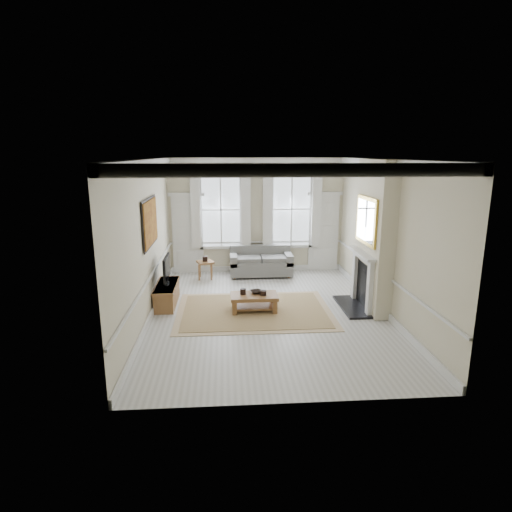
{
  "coord_description": "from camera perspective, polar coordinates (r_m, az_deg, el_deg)",
  "views": [
    {
      "loc": [
        -0.92,
        -9.05,
        3.51
      ],
      "look_at": [
        -0.24,
        0.33,
        1.25
      ],
      "focal_mm": 30.0,
      "sensor_mm": 36.0,
      "label": 1
    }
  ],
  "objects": [
    {
      "name": "painting",
      "position": [
        9.6,
        -13.95,
        4.37
      ],
      "size": [
        0.05,
        1.66,
        1.06
      ],
      "primitive_type": "cube",
      "color": "#B57B1F",
      "rests_on": "left_wall"
    },
    {
      "name": "coffee_table",
      "position": [
        9.74,
        -0.25,
        -5.61
      ],
      "size": [
        1.07,
        0.63,
        0.4
      ],
      "rotation": [
        0.0,
        0.0,
        0.01
      ],
      "color": "brown",
      "rests_on": "rug"
    },
    {
      "name": "sofa",
      "position": [
        12.6,
        0.64,
        -0.98
      ],
      "size": [
        1.81,
        0.88,
        0.85
      ],
      "color": "slate",
      "rests_on": "floor"
    },
    {
      "name": "back_wall",
      "position": [
        12.81,
        0.03,
        5.39
      ],
      "size": [
        5.2,
        0.0,
        5.2
      ],
      "primitive_type": "plane",
      "rotation": [
        1.57,
        0.0,
        0.0
      ],
      "color": "beige",
      "rests_on": "floor"
    },
    {
      "name": "left_wall",
      "position": [
        9.38,
        -14.37,
        1.97
      ],
      "size": [
        0.0,
        7.2,
        7.2
      ],
      "primitive_type": "plane",
      "rotation": [
        1.57,
        0.0,
        1.57
      ],
      "color": "beige",
      "rests_on": "floor"
    },
    {
      "name": "ceramic_pot_a",
      "position": [
        9.73,
        -1.74,
        -4.74
      ],
      "size": [
        0.13,
        0.13,
        0.13
      ],
      "primitive_type": "cylinder",
      "color": "black",
      "rests_on": "coffee_table"
    },
    {
      "name": "mirror",
      "position": [
        9.87,
        14.46,
        4.59
      ],
      "size": [
        0.06,
        1.26,
        1.06
      ],
      "primitive_type": "cube",
      "color": "gold",
      "rests_on": "chimney_breast"
    },
    {
      "name": "rug",
      "position": [
        9.84,
        -0.25,
        -7.3
      ],
      "size": [
        3.5,
        2.6,
        0.02
      ],
      "primitive_type": "cube",
      "color": "olive",
      "rests_on": "floor"
    },
    {
      "name": "window_left",
      "position": [
        12.7,
        -4.71,
        6.19
      ],
      "size": [
        1.26,
        0.2,
        2.2
      ],
      "primitive_type": null,
      "color": "#B2BCC6",
      "rests_on": "back_wall"
    },
    {
      "name": "door_left",
      "position": [
        12.88,
        -9.1,
        2.78
      ],
      "size": [
        0.9,
        0.08,
        2.3
      ],
      "primitive_type": "cube",
      "color": "silver",
      "rests_on": "floor"
    },
    {
      "name": "window_right",
      "position": [
        12.85,
        4.75,
        6.27
      ],
      "size": [
        1.26,
        0.2,
        2.2
      ],
      "primitive_type": null,
      "color": "#B2BCC6",
      "rests_on": "back_wall"
    },
    {
      "name": "ceiling",
      "position": [
        9.1,
        1.73,
        12.82
      ],
      "size": [
        7.2,
        7.2,
        0.0
      ],
      "primitive_type": "plane",
      "rotation": [
        3.14,
        0.0,
        0.0
      ],
      "color": "white",
      "rests_on": "back_wall"
    },
    {
      "name": "floor",
      "position": [
        9.75,
        1.58,
        -7.59
      ],
      "size": [
        7.2,
        7.2,
        0.0
      ],
      "primitive_type": "plane",
      "color": "#B7B5AD",
      "rests_on": "ground"
    },
    {
      "name": "fireplace",
      "position": [
        10.15,
        13.96,
        -2.78
      ],
      "size": [
        0.21,
        1.45,
        1.33
      ],
      "color": "silver",
      "rests_on": "floor"
    },
    {
      "name": "bowl",
      "position": [
        9.8,
        0.01,
        -4.8
      ],
      "size": [
        0.34,
        0.34,
        0.06
      ],
      "primitive_type": "imported",
      "rotation": [
        0.0,
        0.0,
        0.39
      ],
      "color": "black",
      "rests_on": "coffee_table"
    },
    {
      "name": "chimney_breast",
      "position": [
        10.0,
        15.51,
        2.6
      ],
      "size": [
        0.35,
        1.7,
        3.38
      ],
      "primitive_type": "cube",
      "color": "beige",
      "rests_on": "floor"
    },
    {
      "name": "right_wall",
      "position": [
        9.88,
        16.85,
        2.37
      ],
      "size": [
        0.0,
        7.2,
        7.2
      ],
      "primitive_type": "plane",
      "rotation": [
        1.57,
        0.0,
        -1.57
      ],
      "color": "beige",
      "rests_on": "floor"
    },
    {
      "name": "side_table",
      "position": [
        12.31,
        -6.77,
        -1.17
      ],
      "size": [
        0.54,
        0.54,
        0.52
      ],
      "rotation": [
        0.0,
        0.0,
        0.34
      ],
      "color": "brown",
      "rests_on": "floor"
    },
    {
      "name": "ceramic_pot_b",
      "position": [
        9.66,
        0.96,
        -4.94
      ],
      "size": [
        0.15,
        0.15,
        0.11
      ],
      "primitive_type": "cylinder",
      "color": "black",
      "rests_on": "coffee_table"
    },
    {
      "name": "hearth",
      "position": [
        10.31,
        12.68,
        -6.59
      ],
      "size": [
        0.55,
        1.5,
        0.05
      ],
      "primitive_type": "cube",
      "color": "black",
      "rests_on": "floor"
    },
    {
      "name": "tv_stand",
      "position": [
        10.42,
        -11.79,
        -5.02
      ],
      "size": [
        0.45,
        1.39,
        0.5
      ],
      "primitive_type": "cube",
      "color": "brown",
      "rests_on": "floor"
    },
    {
      "name": "door_right",
      "position": [
        13.17,
        8.99,
        3.02
      ],
      "size": [
        0.9,
        0.08,
        2.3
      ],
      "primitive_type": "cube",
      "color": "silver",
      "rests_on": "floor"
    },
    {
      "name": "tv",
      "position": [
        10.24,
        -11.83,
        -1.6
      ],
      "size": [
        0.08,
        0.9,
        0.68
      ],
      "color": "black",
      "rests_on": "tv_stand"
    }
  ]
}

